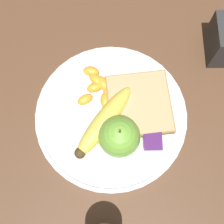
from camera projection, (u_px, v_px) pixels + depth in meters
name	position (u px, v px, depth m)	size (l,w,h in m)	color
ground_plane	(112.00, 117.00, 0.60)	(3.00, 3.00, 0.00)	brown
plate	(112.00, 116.00, 0.59)	(0.29, 0.29, 0.01)	silver
apple	(120.00, 137.00, 0.54)	(0.07, 0.07, 0.08)	#72B23D
banana	(105.00, 122.00, 0.56)	(0.15, 0.12, 0.04)	#E0CC4C
bread_slice	(140.00, 105.00, 0.58)	(0.13, 0.13, 0.02)	olive
fork	(104.00, 104.00, 0.59)	(0.04, 0.17, 0.00)	silver
jam_packet	(153.00, 140.00, 0.56)	(0.04, 0.03, 0.02)	white
orange_segment_0	(104.00, 83.00, 0.59)	(0.04, 0.04, 0.02)	#F9A32D
orange_segment_1	(116.00, 81.00, 0.60)	(0.02, 0.04, 0.02)	#F9A32D
orange_segment_2	(86.00, 99.00, 0.59)	(0.03, 0.04, 0.02)	#F9A32D
orange_segment_3	(96.00, 87.00, 0.59)	(0.03, 0.04, 0.02)	#F9A32D
orange_segment_4	(97.00, 80.00, 0.60)	(0.04, 0.04, 0.02)	#F9A32D
orange_segment_5	(114.00, 91.00, 0.59)	(0.02, 0.03, 0.02)	#F9A32D
orange_segment_6	(106.00, 100.00, 0.59)	(0.03, 0.02, 0.02)	#F9A32D
orange_segment_7	(92.00, 71.00, 0.60)	(0.03, 0.03, 0.02)	#F9A32D
orange_segment_8	(118.00, 87.00, 0.59)	(0.03, 0.03, 0.02)	#F9A32D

